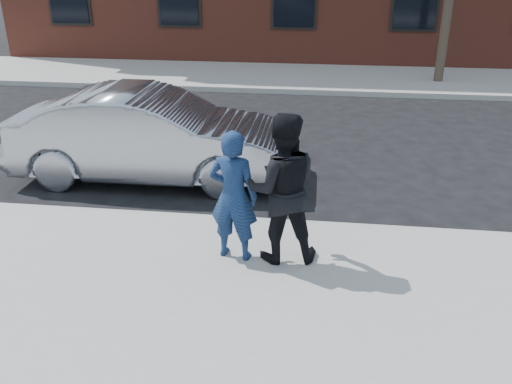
# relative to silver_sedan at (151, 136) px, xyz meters

# --- Properties ---
(ground) EXTENTS (100.00, 100.00, 0.00)m
(ground) POSITION_rel_silver_sedan_xyz_m (1.72, -3.20, -0.78)
(ground) COLOR black
(ground) RESTS_ON ground
(near_sidewalk) EXTENTS (50.00, 3.50, 0.15)m
(near_sidewalk) POSITION_rel_silver_sedan_xyz_m (1.72, -3.45, -0.71)
(near_sidewalk) COLOR gray
(near_sidewalk) RESTS_ON ground
(near_curb) EXTENTS (50.00, 0.10, 0.15)m
(near_curb) POSITION_rel_silver_sedan_xyz_m (1.72, -1.65, -0.71)
(near_curb) COLOR #999691
(near_curb) RESTS_ON ground
(far_sidewalk) EXTENTS (50.00, 3.50, 0.15)m
(far_sidewalk) POSITION_rel_silver_sedan_xyz_m (1.72, 8.05, -0.71)
(far_sidewalk) COLOR gray
(far_sidewalk) RESTS_ON ground
(far_curb) EXTENTS (50.00, 0.10, 0.15)m
(far_curb) POSITION_rel_silver_sedan_xyz_m (1.72, 6.25, -0.71)
(far_curb) COLOR #999691
(far_curb) RESTS_ON ground
(silver_sedan) EXTENTS (4.78, 1.73, 1.57)m
(silver_sedan) POSITION_rel_silver_sedan_xyz_m (0.00, 0.00, 0.00)
(silver_sedan) COLOR #999BA3
(silver_sedan) RESTS_ON ground
(man_hoodie) EXTENTS (0.67, 0.54, 1.67)m
(man_hoodie) POSITION_rel_silver_sedan_xyz_m (1.89, -2.69, 0.20)
(man_hoodie) COLOR navy
(man_hoodie) RESTS_ON near_sidewalk
(man_peacoat) EXTENTS (1.03, 0.86, 1.89)m
(man_peacoat) POSITION_rel_silver_sedan_xyz_m (2.47, -2.64, 0.31)
(man_peacoat) COLOR black
(man_peacoat) RESTS_ON near_sidewalk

